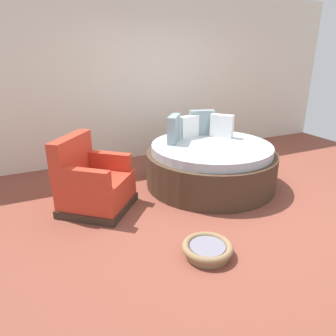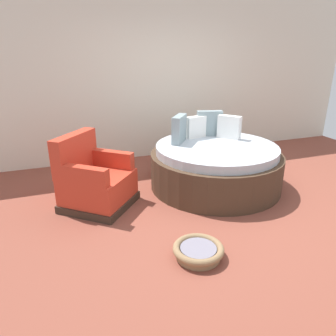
% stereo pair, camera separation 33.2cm
% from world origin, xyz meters
% --- Properties ---
extents(ground_plane, '(8.00, 8.00, 0.02)m').
position_xyz_m(ground_plane, '(0.00, 0.00, -0.01)').
color(ground_plane, brown).
extents(back_wall, '(8.00, 0.12, 2.88)m').
position_xyz_m(back_wall, '(0.00, 2.39, 1.44)').
color(back_wall, silver).
rests_on(back_wall, ground_plane).
extents(round_daybed, '(1.92, 1.92, 1.03)m').
position_xyz_m(round_daybed, '(0.21, 0.63, 0.32)').
color(round_daybed, '#473323').
rests_on(round_daybed, ground_plane).
extents(red_armchair, '(1.13, 1.13, 0.94)m').
position_xyz_m(red_armchair, '(-1.56, 0.60, 0.33)').
color(red_armchair, '#38281E').
rests_on(red_armchair, ground_plane).
extents(pet_basket, '(0.51, 0.51, 0.13)m').
position_xyz_m(pet_basket, '(-0.78, -0.89, 0.07)').
color(pet_basket, '#8E704C').
rests_on(pet_basket, ground_plane).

